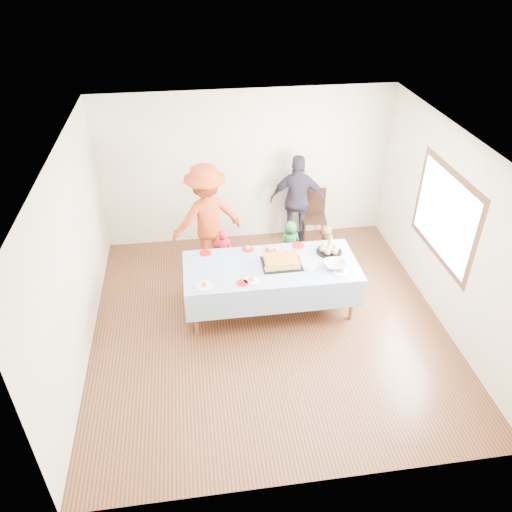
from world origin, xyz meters
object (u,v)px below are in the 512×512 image
(party_table, at_px, (271,268))
(dining_chair, at_px, (314,212))
(adult_left, at_px, (207,217))
(birthday_cake, at_px, (282,262))

(party_table, xyz_separation_m, dining_chair, (1.11, 1.92, -0.20))
(dining_chair, bearing_deg, party_table, -111.81)
(dining_chair, bearing_deg, adult_left, -153.97)
(dining_chair, relative_size, adult_left, 0.52)
(party_table, relative_size, birthday_cake, 4.40)
(birthday_cake, relative_size, dining_chair, 0.60)
(birthday_cake, xyz_separation_m, adult_left, (-0.99, 1.29, 0.08))
(birthday_cake, height_order, dining_chair, dining_chair)
(party_table, bearing_deg, adult_left, 122.93)
(birthday_cake, relative_size, adult_left, 0.31)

